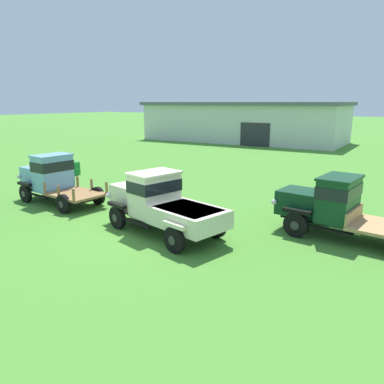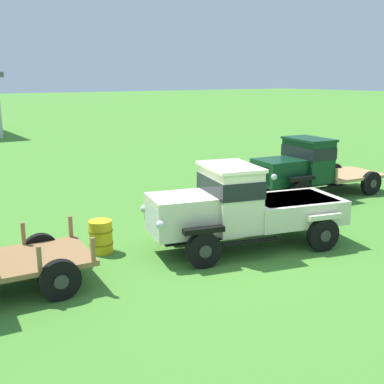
{
  "view_description": "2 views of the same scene",
  "coord_description": "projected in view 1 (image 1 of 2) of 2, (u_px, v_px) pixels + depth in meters",
  "views": [
    {
      "loc": [
        8.15,
        -9.9,
        4.48
      ],
      "look_at": [
        0.52,
        2.32,
        1.0
      ],
      "focal_mm": 35.0,
      "sensor_mm": 36.0,
      "label": 1
    },
    {
      "loc": [
        -6.82,
        -8.58,
        4.16
      ],
      "look_at": [
        0.52,
        2.32,
        1.0
      ],
      "focal_mm": 45.0,
      "sensor_mm": 36.0,
      "label": 2
    }
  ],
  "objects": [
    {
      "name": "vintage_truck_second_in_line",
      "position": [
        161.0,
        203.0,
        13.04
      ],
      "size": [
        5.21,
        2.95,
        2.11
      ],
      "color": "black",
      "rests_on": "ground"
    },
    {
      "name": "oil_drum_beside_row",
      "position": [
        126.0,
        199.0,
        16.09
      ],
      "size": [
        0.59,
        0.59,
        0.8
      ],
      "color": "gold",
      "rests_on": "ground"
    },
    {
      "name": "farm_shed",
      "position": [
        243.0,
        121.0,
        43.64
      ],
      "size": [
        23.06,
        9.61,
        4.47
      ],
      "color": "silver",
      "rests_on": "ground"
    },
    {
      "name": "vintage_truck_midrow_center",
      "position": [
        334.0,
        205.0,
        12.67
      ],
      "size": [
        5.31,
        2.53,
        2.08
      ],
      "color": "black",
      "rests_on": "ground"
    },
    {
      "name": "ground_plane",
      "position": [
        146.0,
        230.0,
        13.41
      ],
      "size": [
        240.0,
        240.0,
        0.0
      ],
      "primitive_type": "plane",
      "color": "#47842D"
    },
    {
      "name": "oil_drum_near_fence",
      "position": [
        76.0,
        168.0,
        23.58
      ],
      "size": [
        0.59,
        0.59,
        0.81
      ],
      "color": "#1E7F33",
      "rests_on": "ground"
    },
    {
      "name": "vintage_truck_foreground_near",
      "position": [
        52.0,
        177.0,
        17.09
      ],
      "size": [
        4.78,
        2.31,
        2.18
      ],
      "color": "black",
      "rests_on": "ground"
    }
  ]
}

